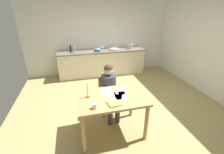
% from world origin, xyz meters
% --- Properties ---
extents(ground_plane, '(5.20, 5.20, 0.04)m').
position_xyz_m(ground_plane, '(0.00, 0.00, -0.02)').
color(ground_plane, tan).
extents(wall_back, '(5.20, 0.12, 2.60)m').
position_xyz_m(wall_back, '(0.00, 2.60, 1.30)').
color(wall_back, silver).
rests_on(wall_back, ground).
extents(wall_right, '(0.12, 5.20, 2.60)m').
position_xyz_m(wall_right, '(2.60, 0.00, 1.30)').
color(wall_right, silver).
rests_on(wall_right, ground).
extents(kitchen_counter, '(3.07, 0.64, 0.90)m').
position_xyz_m(kitchen_counter, '(0.00, 2.24, 0.45)').
color(kitchen_counter, beige).
rests_on(kitchen_counter, ground).
extents(dining_table, '(1.23, 0.85, 0.78)m').
position_xyz_m(dining_table, '(-0.42, -0.71, 0.66)').
color(dining_table, tan).
rests_on(dining_table, ground).
extents(chair_at_table, '(0.42, 0.42, 0.86)m').
position_xyz_m(chair_at_table, '(-0.33, -0.04, 0.48)').
color(chair_at_table, tan).
rests_on(chair_at_table, ground).
extents(person_seated, '(0.34, 0.60, 1.19)m').
position_xyz_m(person_seated, '(-0.32, -0.19, 0.68)').
color(person_seated, '#333842').
rests_on(person_seated, ground).
extents(coffee_mug, '(0.11, 0.08, 0.09)m').
position_xyz_m(coffee_mug, '(-0.75, -0.99, 0.82)').
color(coffee_mug, white).
rests_on(coffee_mug, dining_table).
extents(candlestick, '(0.06, 0.06, 0.28)m').
position_xyz_m(candlestick, '(-0.82, -0.62, 0.86)').
color(candlestick, gold).
rests_on(candlestick, dining_table).
extents(book_magazine, '(0.23, 0.23, 0.02)m').
position_xyz_m(book_magazine, '(-0.43, -0.94, 0.79)').
color(book_magazine, olive).
rests_on(book_magazine, dining_table).
extents(paper_letter, '(0.24, 0.32, 0.00)m').
position_xyz_m(paper_letter, '(-0.24, -0.71, 0.78)').
color(paper_letter, white).
rests_on(paper_letter, dining_table).
extents(paper_bill, '(0.24, 0.31, 0.00)m').
position_xyz_m(paper_bill, '(-0.16, -0.54, 0.78)').
color(paper_bill, white).
rests_on(paper_bill, dining_table).
extents(paper_envelope, '(0.28, 0.34, 0.00)m').
position_xyz_m(paper_envelope, '(-0.43, -0.51, 0.78)').
color(paper_envelope, white).
rests_on(paper_envelope, dining_table).
extents(paper_receipt, '(0.31, 0.35, 0.00)m').
position_xyz_m(paper_receipt, '(-0.35, -0.78, 0.78)').
color(paper_receipt, white).
rests_on(paper_receipt, dining_table).
extents(sink_unit, '(0.36, 0.36, 0.24)m').
position_xyz_m(sink_unit, '(0.45, 2.24, 0.92)').
color(sink_unit, '#B2B7BC').
rests_on(sink_unit, kitchen_counter).
extents(bottle_oil, '(0.06, 0.06, 0.26)m').
position_xyz_m(bottle_oil, '(-1.06, 2.29, 1.01)').
color(bottle_oil, black).
rests_on(bottle_oil, kitchen_counter).
extents(bottle_vinegar, '(0.06, 0.06, 0.24)m').
position_xyz_m(bottle_vinegar, '(-0.96, 2.19, 1.00)').
color(bottle_vinegar, '#8C999E').
rests_on(bottle_vinegar, kitchen_counter).
extents(mixing_bowl, '(0.23, 0.23, 0.10)m').
position_xyz_m(mixing_bowl, '(-0.15, 2.19, 0.95)').
color(mixing_bowl, '#668C99').
rests_on(mixing_bowl, kitchen_counter).
extents(stovetop_kettle, '(0.18, 0.18, 0.22)m').
position_xyz_m(stovetop_kettle, '(1.06, 2.24, 1.00)').
color(stovetop_kettle, '#B7BABF').
rests_on(stovetop_kettle, kitchen_counter).
extents(wine_glass_near_sink, '(0.07, 0.07, 0.15)m').
position_xyz_m(wine_glass_near_sink, '(0.06, 2.39, 1.01)').
color(wine_glass_near_sink, silver).
rests_on(wine_glass_near_sink, kitchen_counter).
extents(wine_glass_by_kettle, '(0.07, 0.07, 0.15)m').
position_xyz_m(wine_glass_by_kettle, '(-0.04, 2.39, 1.01)').
color(wine_glass_by_kettle, silver).
rests_on(wine_glass_by_kettle, kitchen_counter).
extents(teacup_on_counter, '(0.11, 0.08, 0.09)m').
position_xyz_m(teacup_on_counter, '(-0.24, 2.09, 0.94)').
color(teacup_on_counter, '#33598C').
rests_on(teacup_on_counter, kitchen_counter).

